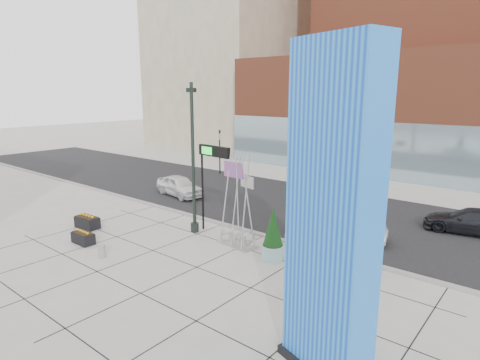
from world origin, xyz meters
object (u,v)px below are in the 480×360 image
Objects in this scene: lamp_post at (193,173)px; car_silver_mid at (342,225)px; concrete_bollard at (102,251)px; public_art_sculpture at (238,221)px; blue_pylon at (332,223)px; overhead_street_sign at (213,158)px; car_white_west at (179,186)px.

lamp_post is 1.78× the size of car_silver_mid.
concrete_bollard is (-0.83, -5.19, -2.96)m from lamp_post.
public_art_sculpture is at bearing 52.54° from concrete_bollard.
blue_pylon is 13.88× the size of concrete_bollard.
overhead_street_sign is 9.11m from car_white_west.
overhead_street_sign is at bearing 105.90° from car_silver_mid.
blue_pylon is 20.53m from car_white_west.
blue_pylon is 10.02m from public_art_sculpture.
lamp_post is 6.04m from concrete_bollard.
lamp_post is at bearing 106.46° from car_silver_mid.
overhead_street_sign is 1.10× the size of car_white_west.
overhead_street_sign is 7.58m from car_silver_mid.
concrete_bollard is at bearing -100.09° from overhead_street_sign.
overhead_street_sign is 1.06× the size of car_silver_mid.
lamp_post is at bearing 169.84° from blue_pylon.
concrete_bollard is 11.95m from car_silver_mid.
blue_pylon is 11.77m from overhead_street_sign.
public_art_sculpture is 0.99× the size of overhead_street_sign.
overhead_street_sign is at bearing -109.93° from car_white_west.
concrete_bollard is 0.15× the size of car_white_west.
blue_pylon reaches higher than concrete_bollard.
overhead_street_sign reaches higher than concrete_bollard.
car_white_west is (-5.64, 10.00, 0.42)m from concrete_bollard.
car_white_west reaches higher than concrete_bollard.
lamp_post is 8.26m from car_silver_mid.
public_art_sculpture is 6.55m from concrete_bollard.
blue_pylon is at bearing -2.37° from concrete_bollard.
overhead_street_sign is at bearing 34.47° from lamp_post.
blue_pylon reaches higher than car_white_west.
lamp_post is at bearing -173.60° from public_art_sculpture.
overhead_street_sign is at bearing 171.04° from public_art_sculpture.
car_white_west is (-7.35, 4.21, -3.37)m from overhead_street_sign.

